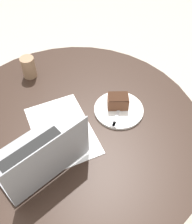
% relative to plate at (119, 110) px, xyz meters
% --- Properties ---
extents(ground_plane, '(12.00, 12.00, 0.00)m').
position_rel_plate_xyz_m(ground_plane, '(0.10, 0.20, -0.73)').
color(ground_plane, '#B7AD9E').
extents(dining_table, '(1.13, 1.13, 0.72)m').
position_rel_plate_xyz_m(dining_table, '(0.10, 0.20, -0.15)').
color(dining_table, black).
rests_on(dining_table, ground_plane).
extents(paper_document, '(0.42, 0.37, 0.00)m').
position_rel_plate_xyz_m(paper_document, '(0.11, 0.25, -0.00)').
color(paper_document, white).
rests_on(paper_document, dining_table).
extents(plate, '(0.22, 0.22, 0.01)m').
position_rel_plate_xyz_m(plate, '(0.00, 0.00, 0.00)').
color(plate, white).
rests_on(plate, dining_table).
extents(cake_slice, '(0.11, 0.11, 0.06)m').
position_rel_plate_xyz_m(cake_slice, '(0.02, -0.01, 0.04)').
color(cake_slice, brown).
rests_on(cake_slice, plate).
extents(fork, '(0.09, 0.16, 0.00)m').
position_rel_plate_xyz_m(fork, '(-0.02, 0.04, 0.01)').
color(fork, silver).
rests_on(fork, plate).
extents(coffee_glass, '(0.07, 0.07, 0.11)m').
position_rel_plate_xyz_m(coffee_glass, '(0.48, 0.11, 0.05)').
color(coffee_glass, '#997556').
rests_on(coffee_glass, dining_table).
extents(laptop, '(0.27, 0.35, 0.23)m').
position_rel_plate_xyz_m(laptop, '(0.06, 0.41, 0.03)').
color(laptop, gray).
rests_on(laptop, dining_table).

